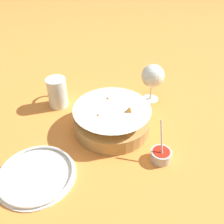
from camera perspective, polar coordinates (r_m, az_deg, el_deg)
The scene contains 6 objects.
ground_plane at distance 0.82m, azimuth -2.20°, elevation -5.15°, with size 4.00×4.00×0.00m, color orange.
food_basket at distance 0.82m, azimuth 0.03°, elevation -1.70°, with size 0.25×0.25×0.10m.
sauce_cup at distance 0.75m, azimuth 11.09°, elevation -9.58°, with size 0.07×0.06×0.12m.
wine_glass at distance 0.94m, azimuth 9.29°, elevation 7.93°, with size 0.09×0.09×0.15m.
beer_mug at distance 0.94m, azimuth -12.35°, elevation 4.25°, with size 0.11×0.07×0.11m.
side_plate at distance 0.73m, azimuth -16.96°, elevation -13.47°, with size 0.22×0.22×0.01m.
Camera 1 is at (-0.60, 0.05, 0.56)m, focal length 40.00 mm.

